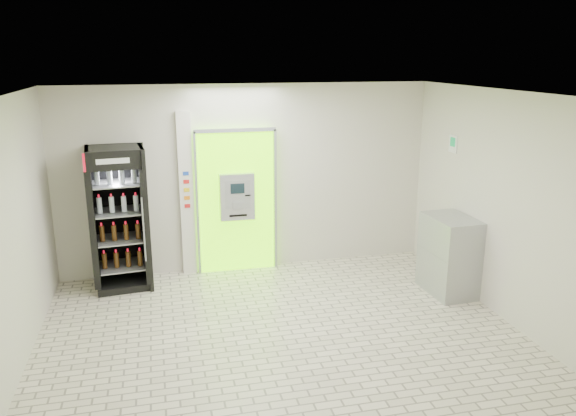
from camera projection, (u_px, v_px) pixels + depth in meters
name	position (u px, v px, depth m)	size (l,w,h in m)	color
ground	(282.00, 336.00, 7.08)	(6.00, 6.00, 0.00)	beige
room_shell	(281.00, 194.00, 6.60)	(6.00, 6.00, 6.00)	beige
atm_assembly	(236.00, 200.00, 9.00)	(1.30, 0.24, 2.33)	#75FF00
pillar	(187.00, 195.00, 8.82)	(0.22, 0.11, 2.60)	silver
beverage_cooler	(120.00, 221.00, 8.38)	(0.88, 0.81, 2.14)	black
steel_cabinet	(449.00, 255.00, 8.24)	(0.63, 0.90, 1.16)	#9D9FA5
exit_sign	(453.00, 144.00, 8.50)	(0.02, 0.22, 0.26)	white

